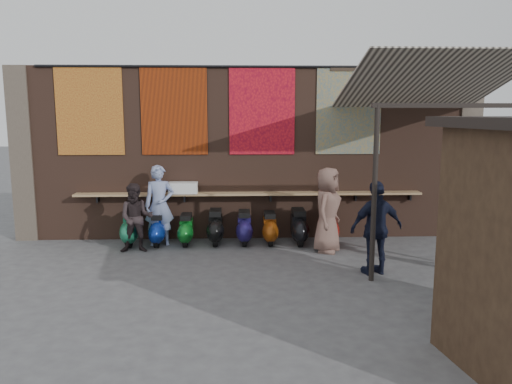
{
  "coord_description": "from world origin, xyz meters",
  "views": [
    {
      "loc": [
        -0.29,
        -9.05,
        2.98
      ],
      "look_at": [
        0.11,
        1.2,
        1.32
      ],
      "focal_mm": 35.0,
      "sensor_mm": 36.0,
      "label": 1
    }
  ],
  "objects_px": {
    "scooter_stool_1": "(158,230)",
    "scooter_stool_5": "(270,228)",
    "shopper_tan": "(327,210)",
    "scooter_stool_3": "(216,227)",
    "scooter_stool_6": "(299,227)",
    "scooter_stool_7": "(328,226)",
    "scooter_stool_0": "(131,228)",
    "shopper_navy": "(376,228)",
    "scooter_stool_2": "(186,230)",
    "shopper_grey": "(493,234)",
    "scooter_stool_4": "(244,228)",
    "diner_left": "(160,205)",
    "shelf_box": "(183,188)",
    "diner_right": "(136,218)"
  },
  "relations": [
    {
      "from": "scooter_stool_3",
      "to": "shopper_tan",
      "type": "xyz_separation_m",
      "value": [
        2.42,
        -0.74,
        0.52
      ]
    },
    {
      "from": "scooter_stool_0",
      "to": "shopper_navy",
      "type": "bearing_deg",
      "value": -24.31
    },
    {
      "from": "scooter_stool_5",
      "to": "shopper_navy",
      "type": "bearing_deg",
      "value": -50.9
    },
    {
      "from": "scooter_stool_3",
      "to": "scooter_stool_6",
      "type": "bearing_deg",
      "value": -2.32
    },
    {
      "from": "diner_left",
      "to": "diner_right",
      "type": "relative_size",
      "value": 1.22
    },
    {
      "from": "scooter_stool_0",
      "to": "scooter_stool_3",
      "type": "bearing_deg",
      "value": 1.18
    },
    {
      "from": "scooter_stool_4",
      "to": "scooter_stool_5",
      "type": "height_order",
      "value": "scooter_stool_4"
    },
    {
      "from": "scooter_stool_1",
      "to": "shopper_tan",
      "type": "bearing_deg",
      "value": -10.39
    },
    {
      "from": "scooter_stool_6",
      "to": "shopper_grey",
      "type": "bearing_deg",
      "value": -37.1
    },
    {
      "from": "diner_left",
      "to": "shopper_tan",
      "type": "height_order",
      "value": "shopper_tan"
    },
    {
      "from": "diner_right",
      "to": "shopper_tan",
      "type": "height_order",
      "value": "shopper_tan"
    },
    {
      "from": "scooter_stool_0",
      "to": "scooter_stool_4",
      "type": "relative_size",
      "value": 1.04
    },
    {
      "from": "scooter_stool_7",
      "to": "scooter_stool_0",
      "type": "bearing_deg",
      "value": 179.47
    },
    {
      "from": "scooter_stool_2",
      "to": "scooter_stool_4",
      "type": "bearing_deg",
      "value": 1.72
    },
    {
      "from": "scooter_stool_0",
      "to": "scooter_stool_2",
      "type": "relative_size",
      "value": 1.13
    },
    {
      "from": "scooter_stool_7",
      "to": "scooter_stool_4",
      "type": "bearing_deg",
      "value": 178.48
    },
    {
      "from": "scooter_stool_5",
      "to": "scooter_stool_7",
      "type": "height_order",
      "value": "scooter_stool_7"
    },
    {
      "from": "diner_left",
      "to": "shopper_grey",
      "type": "distance_m",
      "value": 6.81
    },
    {
      "from": "shopper_grey",
      "to": "diner_left",
      "type": "bearing_deg",
      "value": 8.57
    },
    {
      "from": "scooter_stool_2",
      "to": "shopper_navy",
      "type": "height_order",
      "value": "shopper_navy"
    },
    {
      "from": "shopper_navy",
      "to": "shopper_grey",
      "type": "relative_size",
      "value": 1.09
    },
    {
      "from": "diner_left",
      "to": "scooter_stool_3",
      "type": "bearing_deg",
      "value": -8.2
    },
    {
      "from": "shelf_box",
      "to": "diner_right",
      "type": "bearing_deg",
      "value": -135.92
    },
    {
      "from": "scooter_stool_2",
      "to": "diner_right",
      "type": "height_order",
      "value": "diner_right"
    },
    {
      "from": "scooter_stool_0",
      "to": "shopper_navy",
      "type": "relative_size",
      "value": 0.47
    },
    {
      "from": "scooter_stool_3",
      "to": "scooter_stool_6",
      "type": "xyz_separation_m",
      "value": [
        1.89,
        -0.08,
        0.01
      ]
    },
    {
      "from": "scooter_stool_6",
      "to": "scooter_stool_5",
      "type": "bearing_deg",
      "value": 177.24
    },
    {
      "from": "shelf_box",
      "to": "scooter_stool_4",
      "type": "distance_m",
      "value": 1.68
    },
    {
      "from": "scooter_stool_4",
      "to": "shopper_navy",
      "type": "bearing_deg",
      "value": -43.17
    },
    {
      "from": "diner_right",
      "to": "shopper_grey",
      "type": "distance_m",
      "value": 7.02
    },
    {
      "from": "scooter_stool_5",
      "to": "scooter_stool_7",
      "type": "xyz_separation_m",
      "value": [
        1.33,
        -0.03,
        0.04
      ]
    },
    {
      "from": "scooter_stool_1",
      "to": "shopper_tan",
      "type": "relative_size",
      "value": 0.41
    },
    {
      "from": "scooter_stool_2",
      "to": "shopper_tan",
      "type": "height_order",
      "value": "shopper_tan"
    },
    {
      "from": "scooter_stool_6",
      "to": "diner_left",
      "type": "height_order",
      "value": "diner_left"
    },
    {
      "from": "scooter_stool_1",
      "to": "shopper_navy",
      "type": "relative_size",
      "value": 0.43
    },
    {
      "from": "scooter_stool_5",
      "to": "scooter_stool_1",
      "type": "bearing_deg",
      "value": -179.69
    },
    {
      "from": "scooter_stool_6",
      "to": "shopper_tan",
      "type": "bearing_deg",
      "value": -51.69
    },
    {
      "from": "scooter_stool_1",
      "to": "scooter_stool_5",
      "type": "relative_size",
      "value": 0.99
    },
    {
      "from": "scooter_stool_0",
      "to": "scooter_stool_2",
      "type": "bearing_deg",
      "value": -1.37
    },
    {
      "from": "scooter_stool_1",
      "to": "diner_right",
      "type": "xyz_separation_m",
      "value": [
        -0.36,
        -0.56,
        0.39
      ]
    },
    {
      "from": "shelf_box",
      "to": "scooter_stool_3",
      "type": "distance_m",
      "value": 1.17
    },
    {
      "from": "scooter_stool_5",
      "to": "diner_left",
      "type": "distance_m",
      "value": 2.54
    },
    {
      "from": "shopper_tan",
      "to": "diner_left",
      "type": "bearing_deg",
      "value": 106.54
    },
    {
      "from": "shelf_box",
      "to": "scooter_stool_6",
      "type": "xyz_separation_m",
      "value": [
        2.63,
        -0.34,
        -0.86
      ]
    },
    {
      "from": "scooter_stool_2",
      "to": "shopper_navy",
      "type": "bearing_deg",
      "value": -30.73
    },
    {
      "from": "scooter_stool_4",
      "to": "diner_left",
      "type": "relative_size",
      "value": 0.43
    },
    {
      "from": "scooter_stool_3",
      "to": "diner_right",
      "type": "relative_size",
      "value": 0.55
    },
    {
      "from": "scooter_stool_5",
      "to": "scooter_stool_4",
      "type": "bearing_deg",
      "value": 178.43
    },
    {
      "from": "scooter_stool_7",
      "to": "diner_left",
      "type": "xyz_separation_m",
      "value": [
        -3.81,
        0.04,
        0.51
      ]
    },
    {
      "from": "scooter_stool_1",
      "to": "scooter_stool_7",
      "type": "distance_m",
      "value": 3.86
    }
  ]
}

